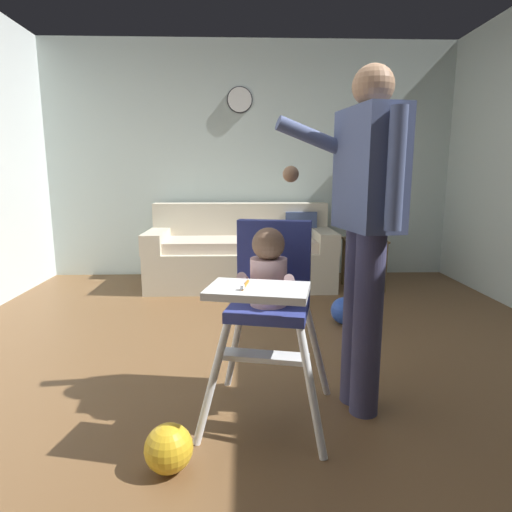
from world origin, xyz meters
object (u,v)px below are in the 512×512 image
(toy_ball, at_px, (344,311))
(toy_ball_second, at_px, (169,448))
(side_table, at_px, (364,252))
(couch, at_px, (242,254))
(sippy_cup, at_px, (367,234))
(adult_standing, at_px, (365,224))
(high_chair, at_px, (269,287))
(wall_clock, at_px, (240,100))

(toy_ball, xyz_separation_m, toy_ball_second, (-1.11, -1.71, -0.01))
(toy_ball_second, distance_m, side_table, 3.21)
(couch, relative_size, side_table, 3.74)
(couch, distance_m, side_table, 1.29)
(toy_ball_second, xyz_separation_m, sippy_cup, (1.59, 2.79, 0.47))
(toy_ball_second, bearing_deg, adult_standing, 27.54)
(high_chair, height_order, side_table, high_chair)
(side_table, relative_size, sippy_cup, 5.20)
(adult_standing, xyz_separation_m, toy_ball_second, (-0.89, -0.46, -0.85))
(couch, height_order, high_chair, high_chair)
(wall_clock, bearing_deg, high_chair, -87.40)
(side_table, xyz_separation_m, wall_clock, (-1.28, 0.69, 1.61))
(couch, distance_m, high_chair, 2.65)
(couch, height_order, toy_ball, couch)
(high_chair, xyz_separation_m, toy_ball, (0.69, 1.32, -0.55))
(couch, distance_m, sippy_cup, 1.33)
(sippy_cup, bearing_deg, toy_ball, -113.69)
(couch, relative_size, toy_ball_second, 9.90)
(adult_standing, distance_m, wall_clock, 3.26)
(wall_clock, bearing_deg, couch, -88.80)
(toy_ball_second, relative_size, side_table, 0.38)
(adult_standing, height_order, toy_ball_second, adult_standing)
(toy_ball, xyz_separation_m, wall_clock, (-0.83, 1.78, 1.88))
(adult_standing, bearing_deg, side_table, -116.15)
(adult_standing, distance_m, sippy_cup, 2.46)
(toy_ball_second, bearing_deg, wall_clock, 85.34)
(adult_standing, bearing_deg, sippy_cup, -116.73)
(wall_clock, bearing_deg, sippy_cup, -28.02)
(side_table, bearing_deg, sippy_cup, 0.00)
(wall_clock, bearing_deg, side_table, -28.50)
(side_table, height_order, sippy_cup, sippy_cup)
(toy_ball_second, distance_m, sippy_cup, 3.25)
(toy_ball_second, bearing_deg, couch, 84.42)
(sippy_cup, bearing_deg, high_chair, -115.82)
(high_chair, height_order, toy_ball_second, high_chair)
(high_chair, relative_size, wall_clock, 3.33)
(toy_ball, bearing_deg, adult_standing, -100.26)
(toy_ball_second, bearing_deg, sippy_cup, 60.36)
(toy_ball_second, height_order, wall_clock, wall_clock)
(couch, xyz_separation_m, sippy_cup, (1.30, -0.22, 0.24))
(toy_ball, xyz_separation_m, sippy_cup, (0.48, 1.09, 0.46))
(side_table, bearing_deg, wall_clock, 151.50)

